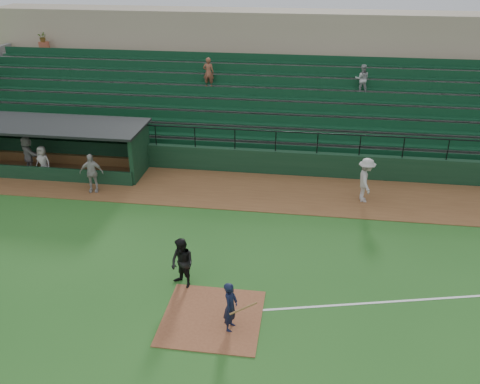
# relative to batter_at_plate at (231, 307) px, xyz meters

# --- Properties ---
(ground) EXTENTS (90.00, 90.00, 0.00)m
(ground) POSITION_rel_batter_at_plate_xyz_m (-0.64, 1.39, -0.81)
(ground) COLOR #21551B
(ground) RESTS_ON ground
(warning_track) EXTENTS (40.00, 4.00, 0.03)m
(warning_track) POSITION_rel_batter_at_plate_xyz_m (-0.64, 9.39, -0.80)
(warning_track) COLOR brown
(warning_track) RESTS_ON ground
(home_plate_dirt) EXTENTS (3.00, 3.00, 0.03)m
(home_plate_dirt) POSITION_rel_batter_at_plate_xyz_m (-0.64, 0.39, -0.80)
(home_plate_dirt) COLOR brown
(home_plate_dirt) RESTS_ON ground
(foul_line) EXTENTS (17.49, 4.44, 0.01)m
(foul_line) POSITION_rel_batter_at_plate_xyz_m (7.36, 2.59, -0.81)
(foul_line) COLOR white
(foul_line) RESTS_ON ground
(stadium_structure) EXTENTS (38.00, 13.08, 6.40)m
(stadium_structure) POSITION_rel_batter_at_plate_xyz_m (-0.65, 17.85, 1.49)
(stadium_structure) COLOR black
(stadium_structure) RESTS_ON ground
(dugout) EXTENTS (8.90, 3.20, 2.42)m
(dugout) POSITION_rel_batter_at_plate_xyz_m (-10.39, 10.95, 0.52)
(dugout) COLOR black
(dugout) RESTS_ON ground
(batter_at_plate) EXTENTS (1.04, 0.69, 1.62)m
(batter_at_plate) POSITION_rel_batter_at_plate_xyz_m (0.00, 0.00, 0.00)
(batter_at_plate) COLOR black
(batter_at_plate) RESTS_ON ground
(umpire) EXTENTS (1.09, 1.04, 1.78)m
(umpire) POSITION_rel_batter_at_plate_xyz_m (-1.91, 1.88, 0.08)
(umpire) COLOR black
(umpire) RESTS_ON ground
(runner) EXTENTS (0.85, 1.35, 2.00)m
(runner) POSITION_rel_batter_at_plate_xyz_m (4.51, 9.10, 0.22)
(runner) COLOR #ABA5A0
(runner) RESTS_ON warning_track
(dugout_player_a) EXTENTS (1.13, 0.63, 1.82)m
(dugout_player_a) POSITION_rel_batter_at_plate_xyz_m (-7.74, 8.33, 0.13)
(dugout_player_a) COLOR #AAA49F
(dugout_player_a) RESTS_ON warning_track
(dugout_player_b) EXTENTS (0.85, 0.63, 1.59)m
(dugout_player_b) POSITION_rel_batter_at_plate_xyz_m (-10.70, 9.51, 0.01)
(dugout_player_b) COLOR #A49E99
(dugout_player_b) RESTS_ON warning_track
(dugout_player_c) EXTENTS (1.64, 1.46, 1.80)m
(dugout_player_c) POSITION_rel_batter_at_plate_xyz_m (-11.81, 10.18, 0.12)
(dugout_player_c) COLOR gray
(dugout_player_c) RESTS_ON warning_track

